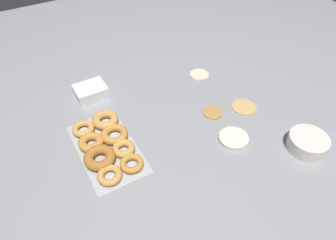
% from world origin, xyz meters
% --- Properties ---
extents(ground_plane, '(3.00, 3.00, 0.00)m').
position_xyz_m(ground_plane, '(0.00, 0.00, 0.00)').
color(ground_plane, gray).
extents(pancake_0, '(0.09, 0.09, 0.01)m').
position_xyz_m(pancake_0, '(-0.25, 0.18, 0.00)').
color(pancake_0, beige).
rests_on(pancake_0, ground_plane).
extents(pancake_1, '(0.11, 0.11, 0.01)m').
position_xyz_m(pancake_1, '(0.05, 0.21, 0.00)').
color(pancake_1, tan).
rests_on(pancake_1, ground_plane).
extents(pancake_2, '(0.08, 0.08, 0.01)m').
position_xyz_m(pancake_2, '(0.01, 0.07, 0.00)').
color(pancake_2, '#B27F42').
rests_on(pancake_2, ground_plane).
extents(pancake_3, '(0.12, 0.12, 0.01)m').
position_xyz_m(pancake_3, '(0.17, 0.05, 0.01)').
color(pancake_3, silver).
rests_on(pancake_3, ground_plane).
extents(donut_tray, '(0.37, 0.21, 0.04)m').
position_xyz_m(donut_tray, '(-0.04, -0.40, 0.02)').
color(donut_tray, '#ADAFB5').
rests_on(donut_tray, ground_plane).
extents(batter_bowl, '(0.15, 0.15, 0.06)m').
position_xyz_m(batter_bowl, '(0.34, 0.27, 0.03)').
color(batter_bowl, silver).
rests_on(batter_bowl, ground_plane).
extents(container_stack, '(0.11, 0.14, 0.05)m').
position_xyz_m(container_stack, '(-0.36, -0.34, 0.03)').
color(container_stack, white).
rests_on(container_stack, ground_plane).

